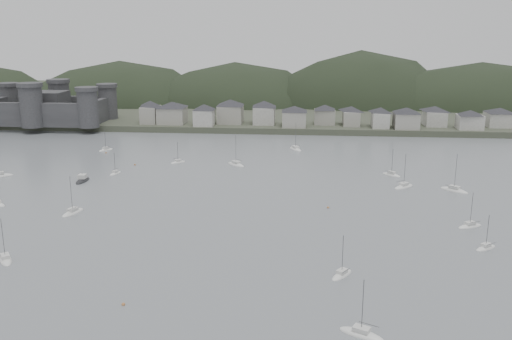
# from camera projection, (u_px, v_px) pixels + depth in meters

# --- Properties ---
(ground) EXTENTS (900.00, 900.00, 0.00)m
(ground) POSITION_uv_depth(u_px,v_px,m) (221.00, 293.00, 108.28)
(ground) COLOR slate
(ground) RESTS_ON ground
(far_shore_land) EXTENTS (900.00, 250.00, 3.00)m
(far_shore_land) POSITION_uv_depth(u_px,v_px,m) (284.00, 101.00, 392.70)
(far_shore_land) COLOR #383D2D
(far_shore_land) RESTS_ON ground
(forested_ridge) EXTENTS (851.55, 103.94, 102.57)m
(forested_ridge) POSITION_uv_depth(u_px,v_px,m) (290.00, 124.00, 370.70)
(forested_ridge) COLOR black
(forested_ridge) RESTS_ON ground
(castle) EXTENTS (66.00, 43.00, 20.00)m
(castle) POSITION_uv_depth(u_px,v_px,m) (47.00, 107.00, 289.77)
(castle) COLOR #333336
(castle) RESTS_ON far_shore_land
(waterfront_town) EXTENTS (451.48, 28.46, 12.92)m
(waterfront_town) POSITION_uv_depth(u_px,v_px,m) (375.00, 115.00, 278.68)
(waterfront_town) COLOR #A29F94
(waterfront_town) RESTS_ON far_shore_land
(moored_fleet) EXTENTS (223.99, 164.00, 13.61)m
(moored_fleet) POSITION_uv_depth(u_px,v_px,m) (217.00, 199.00, 168.08)
(moored_fleet) COLOR white
(moored_fleet) RESTS_ON ground
(motor_launch_far) EXTENTS (3.23, 8.95, 4.12)m
(motor_launch_far) POSITION_uv_depth(u_px,v_px,m) (83.00, 180.00, 188.51)
(motor_launch_far) COLOR black
(motor_launch_far) RESTS_ON ground
(mooring_buoys) EXTENTS (156.63, 128.84, 0.70)m
(mooring_buoys) POSITION_uv_depth(u_px,v_px,m) (193.00, 198.00, 169.09)
(mooring_buoys) COLOR #B06F3A
(mooring_buoys) RESTS_ON ground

